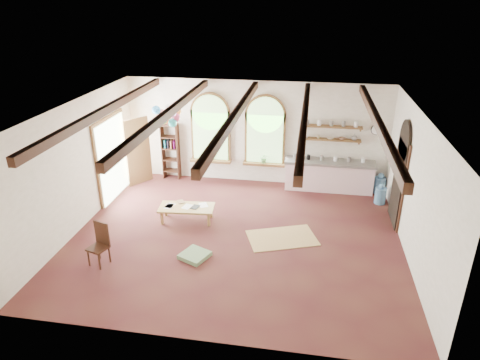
% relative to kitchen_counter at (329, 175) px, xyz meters
% --- Properties ---
extents(floor, '(8.00, 8.00, 0.00)m').
position_rel_kitchen_counter_xyz_m(floor, '(-2.30, -3.20, -0.48)').
color(floor, '#552A23').
rests_on(floor, ground).
extents(ceiling_beams, '(6.20, 6.80, 0.18)m').
position_rel_kitchen_counter_xyz_m(ceiling_beams, '(-2.30, -3.20, 2.62)').
color(ceiling_beams, '#3C2113').
rests_on(ceiling_beams, ceiling).
extents(window_left, '(1.30, 0.28, 2.20)m').
position_rel_kitchen_counter_xyz_m(window_left, '(-3.70, 0.23, 1.16)').
color(window_left, brown).
rests_on(window_left, floor).
extents(window_right, '(1.30, 0.28, 2.20)m').
position_rel_kitchen_counter_xyz_m(window_right, '(-2.00, 0.23, 1.16)').
color(window_right, brown).
rests_on(window_right, floor).
extents(left_doorway, '(0.10, 1.90, 2.50)m').
position_rel_kitchen_counter_xyz_m(left_doorway, '(-6.25, -1.40, 0.67)').
color(left_doorway, brown).
rests_on(left_doorway, floor).
extents(right_doorway, '(0.10, 1.30, 2.40)m').
position_rel_kitchen_counter_xyz_m(right_doorway, '(1.65, -1.70, 0.62)').
color(right_doorway, black).
rests_on(right_doorway, floor).
extents(kitchen_counter, '(2.68, 0.62, 0.94)m').
position_rel_kitchen_counter_xyz_m(kitchen_counter, '(0.00, 0.00, 0.00)').
color(kitchen_counter, silver).
rests_on(kitchen_counter, floor).
extents(wall_shelf_lower, '(1.70, 0.24, 0.04)m').
position_rel_kitchen_counter_xyz_m(wall_shelf_lower, '(0.00, 0.18, 1.07)').
color(wall_shelf_lower, brown).
rests_on(wall_shelf_lower, wall_back).
extents(wall_shelf_upper, '(1.70, 0.24, 0.04)m').
position_rel_kitchen_counter_xyz_m(wall_shelf_upper, '(0.00, 0.18, 1.47)').
color(wall_shelf_upper, brown).
rests_on(wall_shelf_upper, wall_back).
extents(wall_clock, '(0.32, 0.04, 0.32)m').
position_rel_kitchen_counter_xyz_m(wall_clock, '(1.25, 0.25, 1.42)').
color(wall_clock, black).
rests_on(wall_clock, wall_back).
extents(bookshelf, '(0.53, 0.32, 1.80)m').
position_rel_kitchen_counter_xyz_m(bookshelf, '(-5.00, 0.12, 0.42)').
color(bookshelf, '#3C2113').
rests_on(bookshelf, floor).
extents(coffee_table, '(1.48, 0.78, 0.41)m').
position_rel_kitchen_counter_xyz_m(coffee_table, '(-3.72, -2.60, -0.12)').
color(coffee_table, '#AA8F4E').
rests_on(coffee_table, floor).
extents(side_chair, '(0.49, 0.49, 0.98)m').
position_rel_kitchen_counter_xyz_m(side_chair, '(-5.09, -4.81, -0.19)').
color(side_chair, '#3C2113').
rests_on(side_chair, floor).
extents(floor_mat, '(1.90, 1.53, 0.02)m').
position_rel_kitchen_counter_xyz_m(floor_mat, '(-1.17, -3.08, -0.47)').
color(floor_mat, tan).
rests_on(floor_mat, floor).
extents(floor_cushion, '(0.76, 0.76, 0.10)m').
position_rel_kitchen_counter_xyz_m(floor_cushion, '(-3.08, -4.23, -0.43)').
color(floor_cushion, '#6E8E62').
rests_on(floor_cushion, floor).
extents(water_jug_a, '(0.32, 0.32, 0.61)m').
position_rel_kitchen_counter_xyz_m(water_jug_a, '(1.45, -0.70, -0.21)').
color(water_jug_a, '#5080AC').
rests_on(water_jug_a, floor).
extents(water_jug_b, '(0.34, 0.34, 0.65)m').
position_rel_kitchen_counter_xyz_m(water_jug_b, '(1.52, 0.00, -0.20)').
color(water_jug_b, '#5080AC').
rests_on(water_jug_b, floor).
extents(balloon_cluster, '(0.77, 0.77, 1.15)m').
position_rel_kitchen_counter_xyz_m(balloon_cluster, '(-4.70, -0.90, 1.87)').
color(balloon_cluster, white).
rests_on(balloon_cluster, floor).
extents(table_book, '(0.27, 0.29, 0.02)m').
position_rel_kitchen_counter_xyz_m(table_book, '(-4.02, -2.40, -0.06)').
color(table_book, olive).
rests_on(table_book, coffee_table).
extents(tablet, '(0.23, 0.29, 0.01)m').
position_rel_kitchen_counter_xyz_m(tablet, '(-3.49, -2.58, -0.06)').
color(tablet, black).
rests_on(tablet, coffee_table).
extents(potted_plant_left, '(0.27, 0.23, 0.30)m').
position_rel_kitchen_counter_xyz_m(potted_plant_left, '(-3.70, 0.12, 0.37)').
color(potted_plant_left, '#598C4C').
rests_on(potted_plant_left, window_left).
extents(potted_plant_right, '(0.27, 0.23, 0.30)m').
position_rel_kitchen_counter_xyz_m(potted_plant_right, '(-2.00, 0.12, 0.37)').
color(potted_plant_right, '#598C4C').
rests_on(potted_plant_right, window_right).
extents(shelf_cup_a, '(0.12, 0.10, 0.10)m').
position_rel_kitchen_counter_xyz_m(shelf_cup_a, '(-0.75, 0.18, 1.14)').
color(shelf_cup_a, white).
rests_on(shelf_cup_a, wall_shelf_lower).
extents(shelf_cup_b, '(0.10, 0.10, 0.09)m').
position_rel_kitchen_counter_xyz_m(shelf_cup_b, '(-0.40, 0.18, 1.14)').
color(shelf_cup_b, beige).
rests_on(shelf_cup_b, wall_shelf_lower).
extents(shelf_bowl_a, '(0.22, 0.22, 0.05)m').
position_rel_kitchen_counter_xyz_m(shelf_bowl_a, '(-0.05, 0.18, 1.12)').
color(shelf_bowl_a, beige).
rests_on(shelf_bowl_a, wall_shelf_lower).
extents(shelf_bowl_b, '(0.20, 0.20, 0.06)m').
position_rel_kitchen_counter_xyz_m(shelf_bowl_b, '(0.30, 0.18, 1.12)').
color(shelf_bowl_b, '#8C664C').
rests_on(shelf_bowl_b, wall_shelf_lower).
extents(shelf_vase, '(0.18, 0.18, 0.19)m').
position_rel_kitchen_counter_xyz_m(shelf_vase, '(0.65, 0.18, 1.19)').
color(shelf_vase, slate).
rests_on(shelf_vase, wall_shelf_lower).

